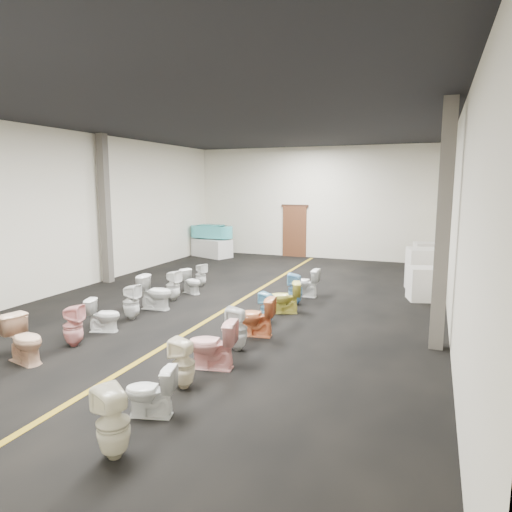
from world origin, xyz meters
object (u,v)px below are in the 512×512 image
object	(u,v)px
appliance_crate_c	(424,270)
toilet_left_4	(104,315)
appliance_crate_b	(424,270)
toilet_left_5	(131,302)
toilet_right_7	(284,297)
toilet_right_0	(113,423)
bathtub	(212,231)
toilet_right_2	(183,363)
toilet_right_5	(255,316)
toilet_right_1	(150,391)
toilet_right_8	(295,289)
toilet_left_9	(201,275)
toilet_right_4	(237,329)
toilet_left_3	(73,326)
display_table	(212,248)
toilet_left_6	(156,292)
appliance_crate_d	(425,258)
toilet_left_7	(173,285)
toilet_right_3	(212,344)
toilet_left_2	(24,339)
appliance_crate_a	(422,284)
toilet_left_8	(191,282)
toilet_right_6	(267,307)
toilet_right_9	(305,282)

from	to	relation	value
appliance_crate_c	toilet_left_4	size ratio (longest dim) A/B	1.22
appliance_crate_c	appliance_crate_b	bearing A→B (deg)	-90.00
toilet_left_5	toilet_right_7	bearing A→B (deg)	-63.85
toilet_right_0	bathtub	bearing A→B (deg)	-133.81
toilet_right_2	toilet_right_5	xyz separation A→B (m)	(0.13, 2.60, 0.02)
bathtub	toilet_right_7	bearing A→B (deg)	-50.96
toilet_left_4	toilet_right_7	distance (m)	4.05
bathtub	toilet_right_1	bearing A→B (deg)	-65.56
appliance_crate_b	toilet_right_8	bearing A→B (deg)	-136.97
toilet_left_9	toilet_right_4	bearing A→B (deg)	-126.78
appliance_crate_c	toilet_right_5	xyz separation A→B (m)	(-3.03, -6.32, -0.02)
toilet_left_3	toilet_right_8	xyz separation A→B (m)	(3.02, 4.41, 0.00)
display_table	toilet_right_8	bearing A→B (deg)	-48.35
toilet_left_5	toilet_right_0	size ratio (longest dim) A/B	0.98
toilet_left_6	toilet_right_5	xyz separation A→B (m)	(2.98, -0.96, -0.02)
appliance_crate_d	toilet_left_4	world-z (taller)	appliance_crate_d
appliance_crate_b	toilet_left_7	world-z (taller)	appliance_crate_b
appliance_crate_b	toilet_right_3	bearing A→B (deg)	-113.30
toilet_left_2	toilet_right_1	bearing A→B (deg)	-91.28
appliance_crate_a	toilet_left_4	bearing A→B (deg)	-139.80
display_table	bathtub	bearing A→B (deg)	90.00
toilet_left_8	toilet_right_0	size ratio (longest dim) A/B	0.80
toilet_right_1	toilet_left_4	bearing A→B (deg)	-147.07
appliance_crate_a	toilet_left_4	world-z (taller)	appliance_crate_a
toilet_right_5	toilet_right_8	world-z (taller)	toilet_right_8
bathtub	toilet_right_1	distance (m)	13.30
toilet_left_6	toilet_right_2	size ratio (longest dim) A/B	1.09
appliance_crate_b	toilet_right_6	distance (m)	5.46
toilet_left_6	display_table	bearing A→B (deg)	11.47
toilet_right_8	appliance_crate_b	bearing A→B (deg)	125.21
appliance_crate_a	toilet_left_9	bearing A→B (deg)	-173.84
bathtub	toilet_right_8	bearing A→B (deg)	-47.21
toilet_left_8	toilet_right_1	bearing A→B (deg)	-135.04
appliance_crate_c	toilet_right_0	bearing A→B (deg)	-105.53
toilet_left_6	toilet_left_2	bearing A→B (deg)	171.70
appliance_crate_a	appliance_crate_b	distance (m)	1.17
toilet_right_1	toilet_left_6	bearing A→B (deg)	-162.38
appliance_crate_d	toilet_left_6	bearing A→B (deg)	-129.81
toilet_left_5	toilet_right_6	world-z (taller)	toilet_left_5
toilet_right_0	toilet_right_4	xyz separation A→B (m)	(-0.06, 3.54, -0.01)
toilet_left_2	toilet_left_7	world-z (taller)	toilet_left_2
appliance_crate_c	toilet_left_6	size ratio (longest dim) A/B	1.01
appliance_crate_c	toilet_left_7	xyz separation A→B (m)	(-6.06, -4.48, -0.02)
toilet_left_2	toilet_right_9	distance (m)	7.00
appliance_crate_a	toilet_right_4	size ratio (longest dim) A/B	1.08
toilet_left_6	toilet_left_4	bearing A→B (deg)	173.20
appliance_crate_d	toilet_left_2	size ratio (longest dim) A/B	1.28
toilet_right_7	toilet_left_5	bearing A→B (deg)	-80.52
appliance_crate_c	toilet_right_9	size ratio (longest dim) A/B	1.09
appliance_crate_b	bathtub	bearing A→B (deg)	158.39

